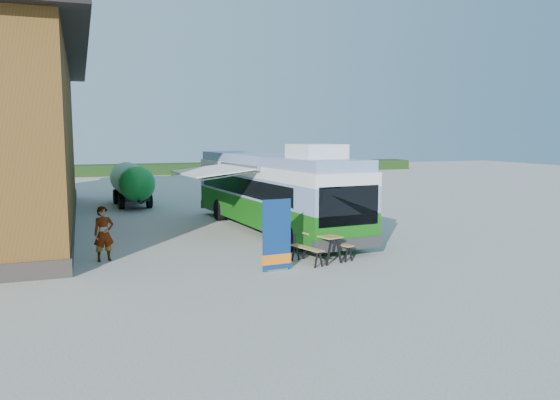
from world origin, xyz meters
name	(u,v)px	position (x,y,z in m)	size (l,w,h in m)	color
ground	(296,258)	(0.00, 0.00, 0.00)	(100.00, 100.00, 0.00)	#BCB7AD
hedge	(230,168)	(8.00, 38.00, 0.50)	(40.00, 3.00, 1.00)	#264419
bus	(273,189)	(0.95, 4.88, 1.66)	(3.43, 11.49, 3.48)	#1C7213
awning	(216,168)	(-1.27, 5.05, 2.54)	(2.69, 3.97, 0.49)	white
banner	(277,242)	(-1.07, -1.21, 0.83)	(0.88, 0.23, 2.02)	navy
picnic_table	(322,241)	(0.59, -0.61, 0.62)	(1.75, 1.64, 0.82)	#AB8350
person_a	(104,234)	(-5.56, 1.68, 0.83)	(0.61, 0.40, 1.66)	#999999
person_b	(256,200)	(0.97, 7.15, 0.99)	(0.96, 0.75, 1.98)	#999999
slurry_tanker	(132,182)	(-3.62, 14.69, 1.30)	(2.01, 6.11, 2.26)	green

